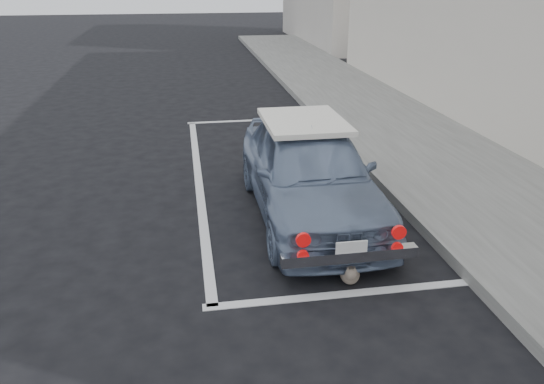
{
  "coord_description": "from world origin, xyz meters",
  "views": [
    {
      "loc": [
        -1.05,
        -4.95,
        3.08
      ],
      "look_at": [
        -0.12,
        0.56,
        0.75
      ],
      "focal_mm": 35.0,
      "sensor_mm": 36.0,
      "label": 1
    }
  ],
  "objects": [
    {
      "name": "pline_side",
      "position": [
        -0.9,
        3.0,
        0.0
      ],
      "size": [
        0.12,
        7.0,
        0.01
      ],
      "primitive_type": "cube",
      "color": "silver",
      "rests_on": "ground"
    },
    {
      "name": "sidewalk",
      "position": [
        3.2,
        2.0,
        0.07
      ],
      "size": [
        2.8,
        40.0,
        0.15
      ],
      "primitive_type": "cube",
      "color": "#62625D",
      "rests_on": "ground"
    },
    {
      "name": "retro_coupe",
      "position": [
        0.53,
        1.46,
        0.65
      ],
      "size": [
        1.52,
        3.77,
        1.28
      ],
      "rotation": [
        0.0,
        0.0,
        0.0
      ],
      "color": "slate",
      "rests_on": "ground"
    },
    {
      "name": "pline_rear",
      "position": [
        0.5,
        -0.5,
        0.0
      ],
      "size": [
        3.0,
        0.12,
        0.01
      ],
      "primitive_type": "cube",
      "color": "silver",
      "rests_on": "ground"
    },
    {
      "name": "pline_front",
      "position": [
        0.5,
        6.5,
        0.0
      ],
      "size": [
        3.0,
        0.12,
        0.01
      ],
      "primitive_type": "cube",
      "color": "silver",
      "rests_on": "ground"
    },
    {
      "name": "ground",
      "position": [
        0.0,
        0.0,
        0.0
      ],
      "size": [
        80.0,
        80.0,
        0.0
      ],
      "primitive_type": "plane",
      "color": "black",
      "rests_on": "ground"
    },
    {
      "name": "cat",
      "position": [
        0.58,
        -0.28,
        0.12
      ],
      "size": [
        0.29,
        0.48,
        0.26
      ],
      "rotation": [
        0.0,
        0.0,
        -0.23
      ],
      "color": "#6C5C52",
      "rests_on": "ground"
    }
  ]
}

